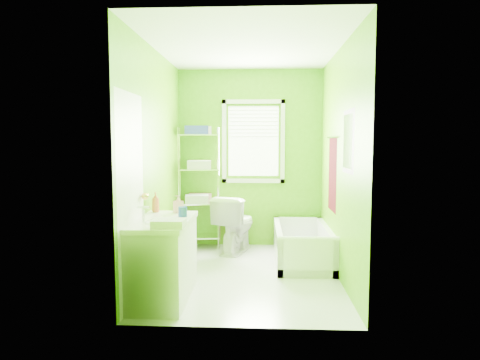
{
  "coord_description": "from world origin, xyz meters",
  "views": [
    {
      "loc": [
        0.17,
        -4.88,
        1.55
      ],
      "look_at": [
        -0.09,
        0.25,
        1.09
      ],
      "focal_mm": 32.0,
      "sensor_mm": 36.0,
      "label": 1
    }
  ],
  "objects_px": {
    "toilet": "(235,223)",
    "wire_shelf_unit": "(200,173)",
    "bathtub": "(302,250)",
    "vanity": "(163,256)"
  },
  "relations": [
    {
      "from": "bathtub",
      "to": "vanity",
      "type": "bearing_deg",
      "value": -136.96
    },
    {
      "from": "vanity",
      "to": "wire_shelf_unit",
      "type": "distance_m",
      "value": 2.18
    },
    {
      "from": "toilet",
      "to": "wire_shelf_unit",
      "type": "bearing_deg",
      "value": -7.02
    },
    {
      "from": "bathtub",
      "to": "vanity",
      "type": "distance_m",
      "value": 2.06
    },
    {
      "from": "toilet",
      "to": "wire_shelf_unit",
      "type": "xyz_separation_m",
      "value": [
        -0.53,
        0.24,
        0.69
      ]
    },
    {
      "from": "bathtub",
      "to": "toilet",
      "type": "xyz_separation_m",
      "value": [
        -0.9,
        0.44,
        0.25
      ]
    },
    {
      "from": "wire_shelf_unit",
      "to": "bathtub",
      "type": "bearing_deg",
      "value": -25.53
    },
    {
      "from": "toilet",
      "to": "wire_shelf_unit",
      "type": "relative_size",
      "value": 0.45
    },
    {
      "from": "wire_shelf_unit",
      "to": "vanity",
      "type": "bearing_deg",
      "value": -91.98
    },
    {
      "from": "bathtub",
      "to": "vanity",
      "type": "xyz_separation_m",
      "value": [
        -1.5,
        -1.4,
        0.27
      ]
    }
  ]
}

